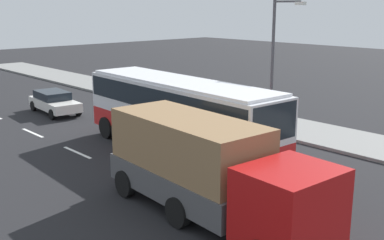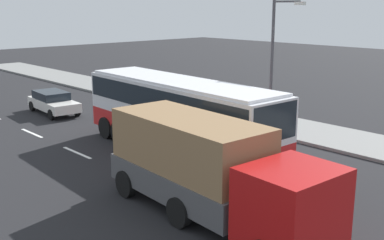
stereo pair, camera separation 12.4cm
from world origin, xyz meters
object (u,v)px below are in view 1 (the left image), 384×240
(cargo_truck, at_px, (207,167))
(street_lamp, at_px, (276,57))
(car_white_minivan, at_px, (54,102))
(coach_bus, at_px, (179,108))

(cargo_truck, height_order, street_lamp, street_lamp)
(car_white_minivan, xyz_separation_m, street_lamp, (12.51, 6.09, 3.35))
(coach_bus, bearing_deg, car_white_minivan, -175.92)
(car_white_minivan, bearing_deg, street_lamp, 30.63)
(coach_bus, xyz_separation_m, cargo_truck, (5.69, -3.79, -0.45))
(coach_bus, height_order, cargo_truck, coach_bus)
(coach_bus, relative_size, street_lamp, 1.66)
(coach_bus, relative_size, cargo_truck, 1.33)
(coach_bus, height_order, car_white_minivan, coach_bus)
(coach_bus, distance_m, car_white_minivan, 11.72)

